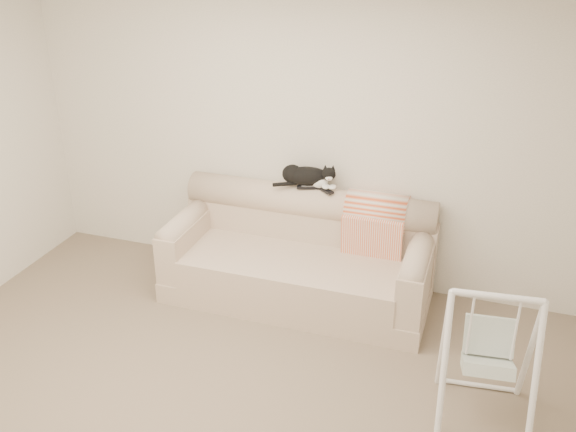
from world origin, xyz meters
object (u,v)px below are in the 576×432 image
object	(u,v)px
sofa	(300,258)
remote_a	(308,187)
remote_b	(325,190)
tuxedo_cat	(307,176)
baby_swing	(488,357)

from	to	relation	value
sofa	remote_a	xyz separation A→B (m)	(-0.01, 0.22, 0.56)
remote_b	tuxedo_cat	xyz separation A→B (m)	(-0.17, 0.03, 0.09)
sofa	baby_swing	size ratio (longest dim) A/B	2.31
remote_b	baby_swing	bearing A→B (deg)	-41.74
tuxedo_cat	remote_a	bearing A→B (deg)	-62.33
remote_a	tuxedo_cat	world-z (taller)	tuxedo_cat
remote_a	baby_swing	distance (m)	2.08
baby_swing	tuxedo_cat	bearing A→B (deg)	140.76
remote_b	baby_swing	world-z (taller)	baby_swing
sofa	remote_b	xyz separation A→B (m)	(0.15, 0.21, 0.56)
tuxedo_cat	baby_swing	size ratio (longest dim) A/B	0.56
sofa	remote_a	size ratio (longest dim) A/B	11.78
baby_swing	remote_b	bearing A→B (deg)	138.26
sofa	baby_swing	xyz separation A→B (m)	(1.57, -1.06, 0.12)
remote_a	baby_swing	xyz separation A→B (m)	(1.58, -1.28, -0.44)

